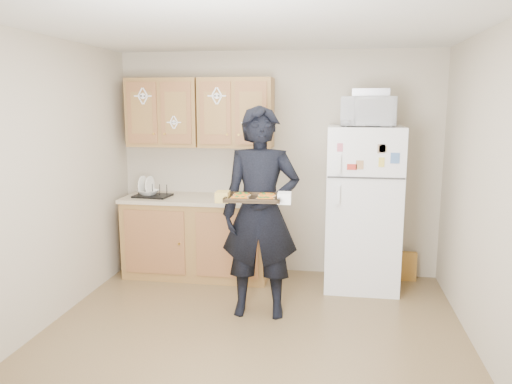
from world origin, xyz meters
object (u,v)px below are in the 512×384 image
(baking_tray, at_px, (253,198))
(dish_rack, at_px, (152,190))
(microwave, at_px, (368,111))
(person, at_px, (261,213))
(refrigerator, at_px, (363,208))

(baking_tray, relative_size, dish_rack, 1.19)
(microwave, height_order, dish_rack, microwave)
(person, distance_m, baking_tray, 0.36)
(dish_rack, bearing_deg, refrigerator, -0.04)
(refrigerator, relative_size, dish_rack, 4.41)
(refrigerator, relative_size, microwave, 3.18)
(baking_tray, distance_m, dish_rack, 1.80)
(refrigerator, distance_m, person, 1.30)
(refrigerator, height_order, person, person)
(microwave, relative_size, dish_rack, 1.39)
(refrigerator, xyz_separation_m, baking_tray, (-0.96, -1.18, 0.30))
(baking_tray, bearing_deg, dish_rack, 135.39)
(dish_rack, bearing_deg, person, -33.17)
(person, relative_size, microwave, 3.57)
(person, xyz_separation_m, microwave, (0.96, 0.84, 0.89))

